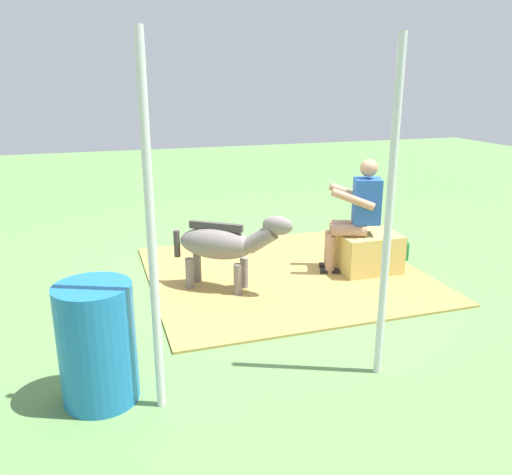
{
  "coord_description": "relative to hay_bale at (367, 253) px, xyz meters",
  "views": [
    {
      "loc": [
        1.81,
        5.33,
        2.22
      ],
      "look_at": [
        0.14,
        0.13,
        0.55
      ],
      "focal_mm": 36.55,
      "sensor_mm": 36.0,
      "label": 1
    }
  ],
  "objects": [
    {
      "name": "person_seated",
      "position": [
        0.16,
        -0.04,
        0.51
      ],
      "size": [
        0.72,
        0.56,
        1.35
      ],
      "color": "tan",
      "rests_on": "ground"
    },
    {
      "name": "tent_pole_left",
      "position": [
        1.03,
        2.01,
        1.02
      ],
      "size": [
        0.06,
        0.06,
        2.52
      ],
      "primitive_type": "cylinder",
      "color": "silver",
      "rests_on": "ground"
    },
    {
      "name": "water_barrel",
      "position": [
        3.11,
        1.71,
        0.2
      ],
      "size": [
        0.54,
        0.54,
        0.88
      ],
      "primitive_type": "cylinder",
      "color": "#1E72B2",
      "rests_on": "ground"
    },
    {
      "name": "pony_standing",
      "position": [
        1.76,
        0.04,
        0.29
      ],
      "size": [
        1.16,
        0.94,
        0.89
      ],
      "color": "slate",
      "rests_on": "ground"
    },
    {
      "name": "hay_bale",
      "position": [
        0.0,
        0.0,
        0.0
      ],
      "size": [
        0.71,
        0.54,
        0.47
      ],
      "primitive_type": "cube",
      "color": "tan",
      "rests_on": "ground"
    },
    {
      "name": "hay_patch",
      "position": [
        0.96,
        -0.2,
        -0.23
      ],
      "size": [
        3.12,
        2.91,
        0.02
      ],
      "primitive_type": "cube",
      "color": "#AD8C47",
      "rests_on": "ground"
    },
    {
      "name": "tent_pole_right",
      "position": [
        2.71,
        1.92,
        1.02
      ],
      "size": [
        0.06,
        0.06,
        2.52
      ],
      "primitive_type": "cylinder",
      "color": "silver",
      "rests_on": "ground"
    },
    {
      "name": "ground_plane",
      "position": [
        1.24,
        -0.15,
        -0.24
      ],
      "size": [
        24.0,
        24.0,
        0.0
      ],
      "primitive_type": "plane",
      "color": "#608C4C"
    },
    {
      "name": "soda_bottle",
      "position": [
        -0.69,
        -0.22,
        -0.11
      ],
      "size": [
        0.07,
        0.07,
        0.27
      ],
      "color": "#197233",
      "rests_on": "ground"
    }
  ]
}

